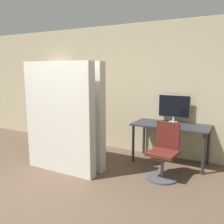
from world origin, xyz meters
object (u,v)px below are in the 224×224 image
(monitor, at_px, (174,107))
(mattress_near, at_px, (59,118))
(office_chair, at_px, (164,156))
(bookshelf, at_px, (56,103))
(mattress_far, at_px, (71,115))

(monitor, xyz_separation_m, mattress_near, (-1.54, -1.54, -0.10))
(monitor, bearing_deg, office_chair, -82.92)
(monitor, height_order, mattress_near, mattress_near)
(monitor, xyz_separation_m, bookshelf, (-3.00, 0.01, -0.11))
(office_chair, height_order, bookshelf, bookshelf)
(bookshelf, height_order, mattress_far, mattress_far)
(bookshelf, distance_m, mattress_near, 2.13)
(bookshelf, xyz_separation_m, mattress_near, (1.46, -1.55, 0.02))
(office_chair, bearing_deg, mattress_near, -159.85)
(bookshelf, bearing_deg, mattress_far, -40.15)
(monitor, bearing_deg, mattress_near, -134.96)
(office_chair, bearing_deg, mattress_far, -170.12)
(monitor, bearing_deg, bookshelf, 179.88)
(monitor, relative_size, mattress_near, 0.32)
(bookshelf, distance_m, mattress_far, 1.91)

